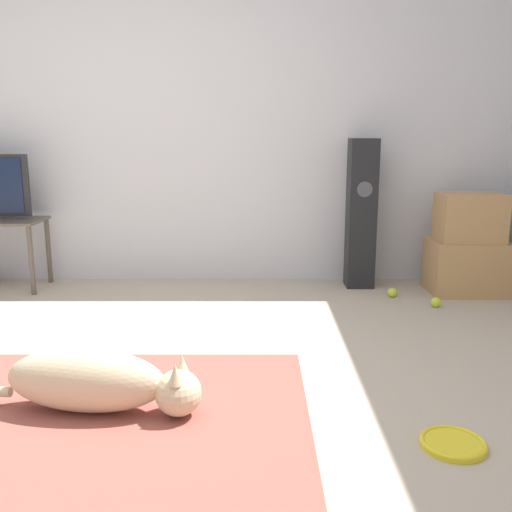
# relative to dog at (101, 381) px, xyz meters

# --- Properties ---
(ground_plane) EXTENTS (12.00, 12.00, 0.00)m
(ground_plane) POSITION_rel_dog_xyz_m (-0.00, 0.14, -0.14)
(ground_plane) COLOR #B2A38E
(wall_back) EXTENTS (8.00, 0.06, 2.55)m
(wall_back) POSITION_rel_dog_xyz_m (-0.00, 2.24, 1.13)
(wall_back) COLOR silver
(wall_back) RESTS_ON ground_plane
(area_rug) EXTENTS (1.79, 1.48, 0.01)m
(area_rug) POSITION_rel_dog_xyz_m (-0.03, -0.13, -0.14)
(area_rug) COLOR #934C42
(area_rug) RESTS_ON ground_plane
(dog) EXTENTS (1.04, 0.31, 0.27)m
(dog) POSITION_rel_dog_xyz_m (0.00, 0.00, 0.00)
(dog) COLOR beige
(dog) RESTS_ON area_rug
(frisbee) EXTENTS (0.24, 0.24, 0.03)m
(frisbee) POSITION_rel_dog_xyz_m (1.38, -0.26, -0.13)
(frisbee) COLOR yellow
(frisbee) RESTS_ON ground_plane
(cardboard_box_lower) EXTENTS (0.54, 0.39, 0.38)m
(cardboard_box_lower) POSITION_rel_dog_xyz_m (2.18, 1.84, 0.05)
(cardboard_box_lower) COLOR tan
(cardboard_box_lower) RESTS_ON ground_plane
(cardboard_box_upper) EXTENTS (0.44, 0.32, 0.34)m
(cardboard_box_upper) POSITION_rel_dog_xyz_m (2.16, 1.83, 0.41)
(cardboard_box_upper) COLOR tan
(cardboard_box_upper) RESTS_ON cardboard_box_lower
(floor_speaker) EXTENTS (0.20, 0.21, 1.10)m
(floor_speaker) POSITION_rel_dog_xyz_m (1.43, 2.01, 0.41)
(floor_speaker) COLOR black
(floor_speaker) RESTS_ON ground_plane
(tennis_ball_by_boxes) EXTENTS (0.07, 0.07, 0.07)m
(tennis_ball_by_boxes) POSITION_rel_dog_xyz_m (1.85, 1.47, -0.11)
(tennis_ball_by_boxes) COLOR #C6E033
(tennis_ball_by_boxes) RESTS_ON ground_plane
(tennis_ball_near_speaker) EXTENTS (0.07, 0.07, 0.07)m
(tennis_ball_near_speaker) POSITION_rel_dog_xyz_m (1.61, 1.71, -0.11)
(tennis_ball_near_speaker) COLOR #C6E033
(tennis_ball_near_speaker) RESTS_ON ground_plane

